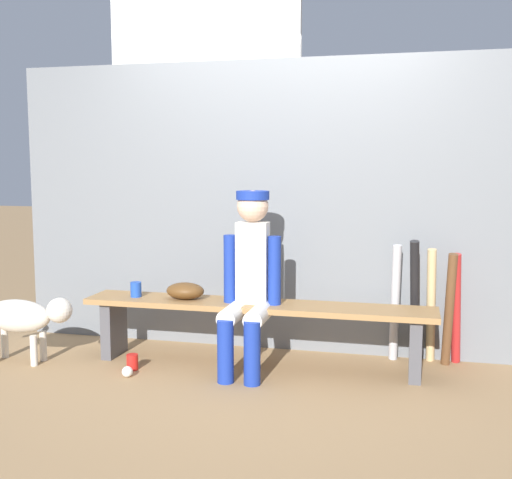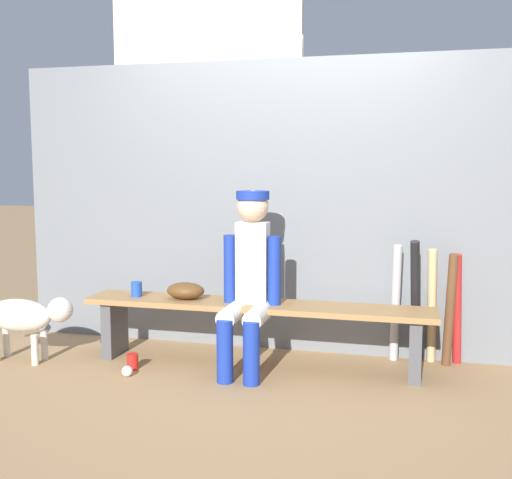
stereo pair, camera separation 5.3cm
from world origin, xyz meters
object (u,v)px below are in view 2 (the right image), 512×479
bat_wood_natural (432,306)px  cup_on_bench (137,289)px  bat_wood_dark (450,311)px  dugout_bench (256,317)px  cup_on_ground (133,362)px  baseball (127,371)px  bat_aluminum_silver (396,303)px  bat_aluminum_black (415,302)px  bat_aluminum_red (457,310)px  player_seated (249,275)px  dog (26,316)px  scoreboard (212,62)px  baseball_glove (186,291)px

bat_wood_natural → cup_on_bench: 2.15m
bat_wood_dark → dugout_bench: bearing=-167.6°
cup_on_ground → baseball: bearing=-78.2°
bat_aluminum_silver → cup_on_bench: bat_aluminum_silver is taller
bat_aluminum_black → bat_wood_dark: bearing=-3.7°
bat_aluminum_silver → bat_aluminum_red: (0.42, 0.00, -0.02)m
player_seated → bat_wood_natural: (1.23, 0.48, -0.25)m
dog → cup_on_ground: bearing=1.5°
player_seated → bat_aluminum_silver: size_ratio=1.45×
scoreboard → dog: bearing=-124.7°
bat_wood_dark → cup_on_ground: 2.25m
player_seated → scoreboard: 2.13m
bat_aluminum_silver → scoreboard: bearing=155.2°
bat_aluminum_red → scoreboard: scoreboard is taller
baseball → cup_on_ground: cup_on_ground is taller
bat_aluminum_red → cup_on_ground: 2.32m
player_seated → bat_aluminum_red: bearing=18.1°
baseball → cup_on_bench: 0.65m
baseball → player_seated: bearing=23.4°
bat_wood_natural → cup_on_ground: (-2.03, -0.66, -0.37)m
dugout_bench → bat_wood_natural: 1.26m
dugout_bench → baseball_glove: 0.55m
bat_aluminum_black → scoreboard: scoreboard is taller
bat_aluminum_red → dog: bat_aluminum_red is taller
player_seated → cup_on_bench: (-0.88, 0.09, -0.16)m
player_seated → baseball_glove: 0.54m
bat_wood_natural → cup_on_bench: bat_wood_natural is taller
bat_aluminum_red → cup_on_ground: size_ratio=7.49×
cup_on_bench → dog: (-0.74, -0.30, -0.18)m
dugout_bench → baseball_glove: size_ratio=8.92×
bat_wood_dark → baseball_glove: bearing=-171.1°
baseball → baseball_glove: bearing=59.0°
dugout_bench → bat_wood_dark: bearing=12.4°
bat_aluminum_black → bat_aluminum_red: 0.29m
baseball_glove → bat_aluminum_black: size_ratio=0.30×
dugout_bench → scoreboard: bearing=121.4°
baseball → cup_on_bench: bearing=105.5°
scoreboard → player_seated: bearing=-61.7°
cup_on_bench → scoreboard: size_ratio=0.03×
cup_on_ground → cup_on_bench: (-0.09, 0.27, 0.46)m
bat_wood_dark → bat_wood_natural: bearing=146.8°
baseball_glove → bat_aluminum_black: (1.62, 0.31, -0.06)m
baseball_glove → baseball: bearing=-121.0°
baseball_glove → cup_on_bench: (-0.38, -0.01, -0.01)m
bat_wood_natural → dog: size_ratio=1.00×
cup_on_bench → dog: 0.82m
dugout_bench → baseball: (-0.79, -0.44, -0.32)m
bat_aluminum_silver → cup_on_bench: (-1.86, -0.36, 0.08)m
bat_wood_natural → cup_on_bench: size_ratio=7.65×
scoreboard → baseball_glove: bearing=-82.6°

